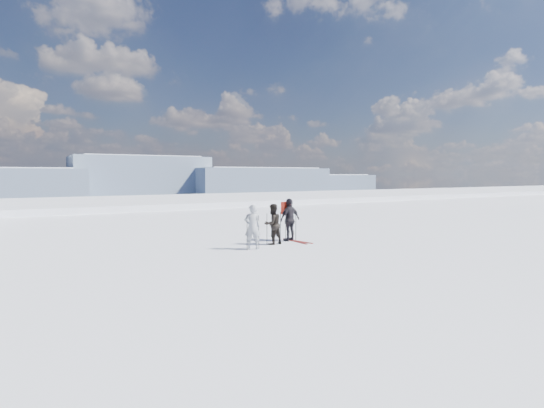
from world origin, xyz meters
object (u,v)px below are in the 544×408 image
(skier_grey, at_px, (252,227))
(skis_loose, at_px, (296,241))
(skier_dark, at_px, (273,224))
(skier_pack, at_px, (290,220))

(skier_grey, bearing_deg, skis_loose, -146.66)
(skier_dark, distance_m, skier_pack, 1.17)
(skier_pack, xyz_separation_m, skis_loose, (0.14, -0.29, -0.89))
(skier_pack, bearing_deg, skier_grey, 12.92)
(skier_grey, bearing_deg, skier_dark, -137.31)
(skier_grey, height_order, skier_pack, skier_pack)
(skier_grey, relative_size, skis_loose, 0.99)
(skier_pack, bearing_deg, skier_dark, 10.49)
(skier_dark, bearing_deg, skier_grey, 17.38)
(skis_loose, bearing_deg, skier_dark, -173.83)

